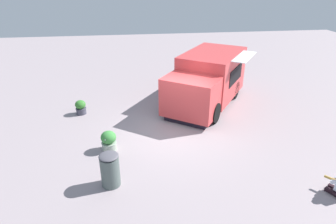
% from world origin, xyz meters
% --- Properties ---
extents(ground_plane, '(40.00, 40.00, 0.00)m').
position_xyz_m(ground_plane, '(0.00, 0.00, 0.00)').
color(ground_plane, '#9D8E93').
extents(food_truck, '(4.75, 5.32, 2.29)m').
position_xyz_m(food_truck, '(-1.81, -2.37, 1.10)').
color(food_truck, '#D33F40').
rests_on(food_truck, ground_plane).
extents(planter_flowering_near, '(0.52, 0.52, 0.71)m').
position_xyz_m(planter_flowering_near, '(2.50, 1.08, 0.36)').
color(planter_flowering_near, gray).
rests_on(planter_flowering_near, ground_plane).
extents(planter_flowering_far, '(0.45, 0.45, 0.62)m').
position_xyz_m(planter_flowering_far, '(3.86, -1.97, 0.32)').
color(planter_flowering_far, '#414150').
rests_on(planter_flowering_far, ground_plane).
extents(trash_bin, '(0.55, 0.55, 1.04)m').
position_xyz_m(trash_bin, '(2.36, 2.93, 0.52)').
color(trash_bin, '#4D5A57').
rests_on(trash_bin, ground_plane).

